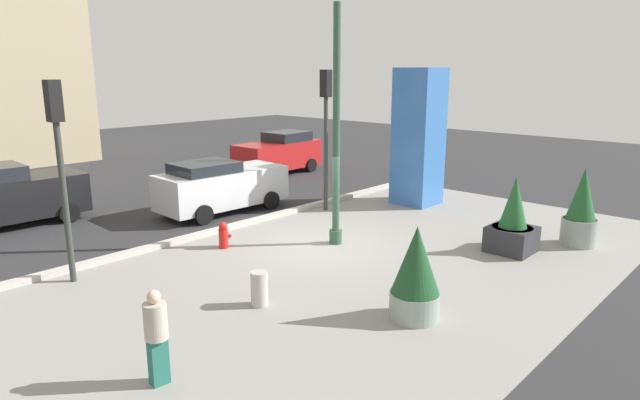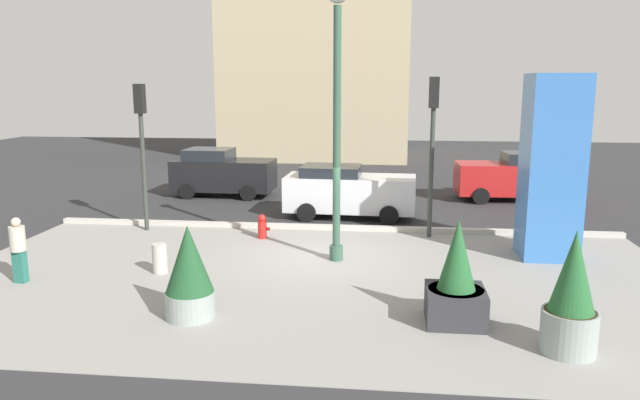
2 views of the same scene
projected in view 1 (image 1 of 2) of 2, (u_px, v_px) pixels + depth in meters
ground_plane at (231, 220)px, 17.98m from camera, size 60.00×60.00×0.00m
plaza_pavement at (377, 262)px, 14.03m from camera, size 18.00×10.00×0.02m
curb_strip at (248, 222)px, 17.38m from camera, size 18.00×0.24×0.16m
lamp_post at (336, 126)px, 14.77m from camera, size 0.44×0.44×6.84m
art_pillar_blue at (418, 137)px, 19.64m from camera, size 1.44×1.44×4.89m
potted_plant_near_left at (416, 274)px, 10.66m from camera, size 0.99×0.99×1.91m
potted_plant_near_right at (513, 223)px, 14.66m from camera, size 1.14×1.14×2.08m
potted_plant_mid_plaza at (581, 211)px, 15.16m from camera, size 0.96×0.96×2.21m
fire_hydrant at (223, 235)px, 15.06m from camera, size 0.36×0.26×0.75m
concrete_bollard at (259, 289)px, 11.38m from camera, size 0.36×0.36×0.75m
traffic_light_corner at (59, 149)px, 12.04m from camera, size 0.28×0.42×4.61m
traffic_light_far_side at (326, 118)px, 18.48m from camera, size 0.28×0.42×4.82m
car_intersection at (279, 153)px, 25.83m from camera, size 4.36×2.18×1.93m
car_curb_east at (221, 186)px, 18.76m from camera, size 4.56×2.18×1.81m
car_curb_west at (11, 195)px, 17.15m from camera, size 4.17×2.20×1.96m
pedestrian_on_sidewalk at (156, 333)px, 8.42m from camera, size 0.40×0.40×1.58m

